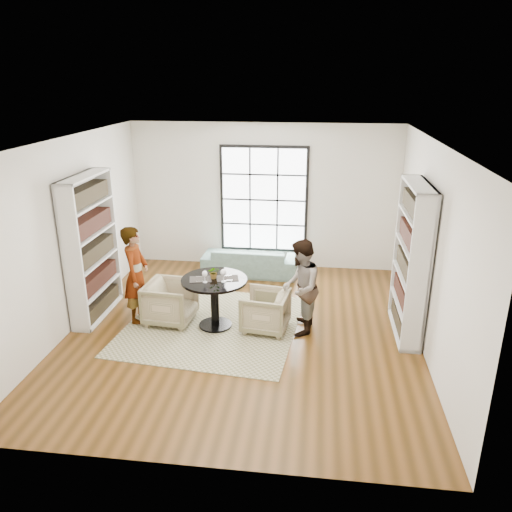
# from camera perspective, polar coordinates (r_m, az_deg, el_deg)

# --- Properties ---
(ground) EXTENTS (6.00, 6.00, 0.00)m
(ground) POSITION_cam_1_polar(r_m,az_deg,el_deg) (8.13, -1.49, -8.49)
(ground) COLOR brown
(room_shell) EXTENTS (6.00, 6.01, 6.00)m
(room_shell) POSITION_cam_1_polar(r_m,az_deg,el_deg) (8.12, -0.99, 1.16)
(room_shell) COLOR silver
(room_shell) RESTS_ON ground
(rug) EXTENTS (2.97, 2.97, 0.01)m
(rug) POSITION_cam_1_polar(r_m,az_deg,el_deg) (8.31, -5.02, -7.84)
(rug) COLOR tan
(rug) RESTS_ON ground
(pedestal_table) EXTENTS (1.05, 1.05, 0.84)m
(pedestal_table) POSITION_cam_1_polar(r_m,az_deg,el_deg) (8.02, -4.76, -4.17)
(pedestal_table) COLOR black
(pedestal_table) RESTS_ON ground
(sofa) EXTENTS (1.94, 0.80, 0.56)m
(sofa) POSITION_cam_1_polar(r_m,az_deg,el_deg) (10.25, -0.68, -0.54)
(sofa) COLOR gray
(sofa) RESTS_ON ground
(armchair_left) EXTENTS (0.83, 0.81, 0.70)m
(armchair_left) POSITION_cam_1_polar(r_m,az_deg,el_deg) (8.37, -9.74, -5.23)
(armchair_left) COLOR tan
(armchair_left) RESTS_ON ground
(armchair_right) EXTENTS (0.81, 0.79, 0.65)m
(armchair_right) POSITION_cam_1_polar(r_m,az_deg,el_deg) (8.01, 1.05, -6.30)
(armchair_right) COLOR tan
(armchair_right) RESTS_ON ground
(person_left) EXTENTS (0.42, 0.61, 1.63)m
(person_left) POSITION_cam_1_polar(r_m,az_deg,el_deg) (8.36, -13.54, -2.09)
(person_left) COLOR gray
(person_left) RESTS_ON ground
(person_right) EXTENTS (0.62, 0.78, 1.53)m
(person_right) POSITION_cam_1_polar(r_m,az_deg,el_deg) (7.80, 5.10, -3.60)
(person_right) COLOR gray
(person_right) RESTS_ON ground
(placemat_left) EXTENTS (0.39, 0.33, 0.01)m
(placemat_left) POSITION_cam_1_polar(r_m,az_deg,el_deg) (7.92, -6.36, -2.66)
(placemat_left) COLOR black
(placemat_left) RESTS_ON pedestal_table
(placemat_right) EXTENTS (0.39, 0.33, 0.01)m
(placemat_right) POSITION_cam_1_polar(r_m,az_deg,el_deg) (7.92, -3.27, -2.56)
(placemat_right) COLOR black
(placemat_right) RESTS_ON pedestal_table
(cutlery_left) EXTENTS (0.19, 0.25, 0.01)m
(cutlery_left) POSITION_cam_1_polar(r_m,az_deg,el_deg) (7.92, -6.36, -2.61)
(cutlery_left) COLOR silver
(cutlery_left) RESTS_ON placemat_left
(cutlery_right) EXTENTS (0.19, 0.25, 0.01)m
(cutlery_right) POSITION_cam_1_polar(r_m,az_deg,el_deg) (7.92, -3.27, -2.52)
(cutlery_right) COLOR silver
(cutlery_right) RESTS_ON placemat_right
(wine_glass_left) EXTENTS (0.09, 0.09, 0.19)m
(wine_glass_left) POSITION_cam_1_polar(r_m,az_deg,el_deg) (7.76, -5.88, -2.07)
(wine_glass_left) COLOR silver
(wine_glass_left) RESTS_ON pedestal_table
(wine_glass_right) EXTENTS (0.10, 0.10, 0.21)m
(wine_glass_right) POSITION_cam_1_polar(r_m,az_deg,el_deg) (7.74, -3.74, -1.92)
(wine_glass_right) COLOR silver
(wine_glass_right) RESTS_ON pedestal_table
(flower_centerpiece) EXTENTS (0.21, 0.19, 0.20)m
(flower_centerpiece) POSITION_cam_1_polar(r_m,az_deg,el_deg) (7.91, -4.83, -1.87)
(flower_centerpiece) COLOR gray
(flower_centerpiece) RESTS_ON pedestal_table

